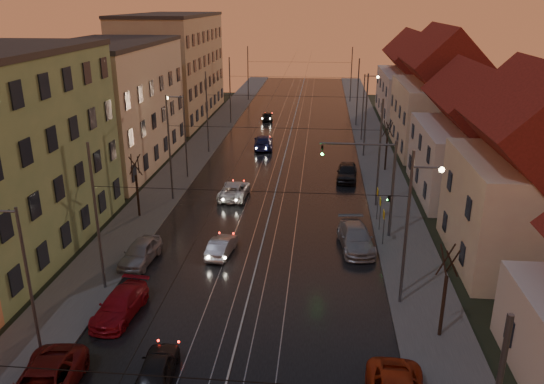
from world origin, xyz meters
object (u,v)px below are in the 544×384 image
(street_lamp_3, at_px, (366,101))
(driving_car_3, at_px, (263,142))
(traffic_light_mast, at_px, (379,177))
(driving_car_4, at_px, (267,116))
(parked_right_1, at_px, (356,238))
(street_lamp_0, at_px, (21,273))
(driving_car_0, at_px, (157,368))
(street_lamp_1, at_px, (414,218))
(driving_car_2, at_px, (234,190))
(parked_right_2, at_px, (347,172))
(parked_left_2, at_px, (120,305))
(driving_car_1, at_px, (222,246))
(parked_left_3, at_px, (140,252))
(street_lamp_2, at_px, (182,128))

(street_lamp_3, height_order, driving_car_3, street_lamp_3)
(traffic_light_mast, relative_size, driving_car_4, 1.96)
(driving_car_4, height_order, parked_right_1, parked_right_1)
(street_lamp_0, xyz_separation_m, driving_car_0, (5.98, -0.52, -4.23))
(traffic_light_mast, height_order, driving_car_4, traffic_light_mast)
(street_lamp_1, relative_size, driving_car_2, 1.64)
(driving_car_3, xyz_separation_m, parked_right_2, (9.15, -10.67, 0.03))
(street_lamp_1, distance_m, parked_left_2, 16.72)
(street_lamp_3, bearing_deg, parked_right_1, -94.97)
(driving_car_1, height_order, driving_car_4, driving_car_4)
(driving_car_4, distance_m, parked_left_3, 44.00)
(street_lamp_1, relative_size, parked_left_2, 1.74)
(driving_car_0, xyz_separation_m, driving_car_2, (-0.32, 23.61, 0.03))
(traffic_light_mast, distance_m, driving_car_0, 20.29)
(driving_car_4, xyz_separation_m, parked_right_1, (10.24, -40.33, 0.14))
(driving_car_2, distance_m, parked_left_2, 19.00)
(driving_car_0, bearing_deg, driving_car_1, -96.71)
(street_lamp_0, distance_m, driving_car_0, 7.35)
(driving_car_3, height_order, parked_right_1, parked_right_1)
(street_lamp_1, height_order, driving_car_0, street_lamp_1)
(street_lamp_0, height_order, driving_car_2, street_lamp_0)
(street_lamp_3, distance_m, driving_car_4, 17.05)
(driving_car_2, bearing_deg, driving_car_1, 96.20)
(street_lamp_2, relative_size, driving_car_3, 1.54)
(street_lamp_2, bearing_deg, parked_right_1, -41.82)
(driving_car_4, bearing_deg, parked_left_3, 78.62)
(street_lamp_1, relative_size, parked_right_1, 1.52)
(parked_left_3, bearing_deg, parked_left_2, -76.98)
(driving_car_1, bearing_deg, parked_left_2, 68.78)
(driving_car_3, bearing_deg, parked_left_3, 74.96)
(driving_car_3, bearing_deg, driving_car_4, -91.34)
(street_lamp_2, bearing_deg, street_lamp_3, 41.31)
(street_lamp_2, bearing_deg, parked_left_3, -85.07)
(street_lamp_1, bearing_deg, driving_car_1, 160.19)
(street_lamp_1, height_order, street_lamp_3, same)
(street_lamp_3, height_order, driving_car_1, street_lamp_3)
(street_lamp_3, distance_m, parked_left_3, 37.63)
(driving_car_0, bearing_deg, traffic_light_mast, -127.99)
(street_lamp_0, bearing_deg, parked_left_3, 81.88)
(street_lamp_3, bearing_deg, street_lamp_2, -138.69)
(street_lamp_1, relative_size, street_lamp_3, 1.00)
(traffic_light_mast, bearing_deg, parked_right_1, -127.37)
(driving_car_4, height_order, parked_right_2, parked_right_2)
(street_lamp_1, height_order, driving_car_1, street_lamp_1)
(parked_left_3, bearing_deg, driving_car_3, 84.74)
(street_lamp_1, distance_m, driving_car_1, 13.08)
(street_lamp_1, distance_m, parked_right_1, 7.76)
(street_lamp_3, relative_size, parked_left_2, 1.74)
(parked_left_3, distance_m, parked_right_2, 23.07)
(driving_car_1, distance_m, parked_right_1, 9.22)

